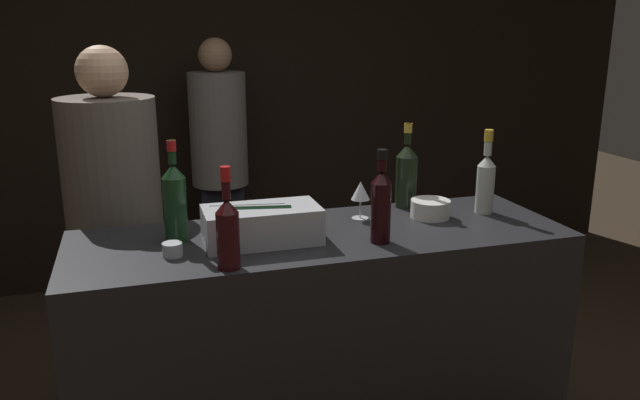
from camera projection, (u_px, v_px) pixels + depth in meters
The scene contains 13 objects.
wall_back_chalkboard at pixel (226, 83), 4.35m from camera, with size 6.40×0.06×2.80m.
bar_counter at pixel (322, 358), 2.46m from camera, with size 1.84×0.61×1.04m.
ice_bin_with_bottles at pixel (260, 223), 2.20m from camera, with size 0.41×0.21×0.13m.
bowl_white at pixel (430, 208), 2.50m from camera, with size 0.16×0.16×0.07m.
wine_glass at pixel (361, 192), 2.47m from camera, with size 0.08×0.08×0.15m.
candle_votive at pixel (172, 249), 2.08m from camera, with size 0.07×0.07×0.05m.
red_wine_bottle_tall at pixel (228, 229), 1.95m from camera, with size 0.07×0.07×0.33m.
red_wine_bottle_burgundy at pixel (175, 200), 2.19m from camera, with size 0.08×0.08×0.36m.
champagne_bottle at pixel (406, 174), 2.62m from camera, with size 0.09×0.09×0.36m.
rose_wine_bottle at pixel (486, 180), 2.54m from camera, with size 0.07×0.07×0.34m.
red_wine_bottle_black_foil at pixel (381, 203), 2.18m from camera, with size 0.07×0.07×0.34m.
person_in_hoodie at pixel (116, 226), 2.71m from camera, with size 0.40×0.40×1.71m.
person_blond_tee at pixel (220, 158), 4.04m from camera, with size 0.36×0.36×1.72m.
Camera 1 is at (-0.65, -1.80, 1.77)m, focal length 35.00 mm.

